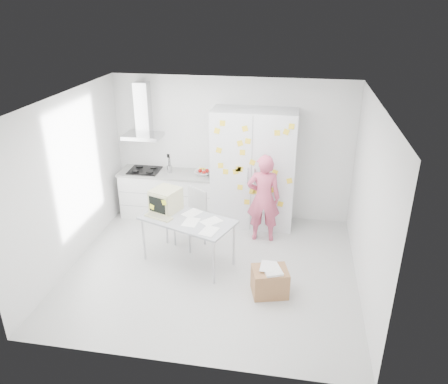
% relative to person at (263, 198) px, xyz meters
% --- Properties ---
extents(floor, '(4.50, 4.00, 0.02)m').
position_rel_person_xyz_m(floor, '(-0.70, -1.10, -0.81)').
color(floor, silver).
rests_on(floor, ground).
extents(walls, '(4.52, 4.01, 2.70)m').
position_rel_person_xyz_m(walls, '(-0.70, -0.38, 0.55)').
color(walls, white).
rests_on(walls, ground).
extents(ceiling, '(4.50, 4.00, 0.02)m').
position_rel_person_xyz_m(ceiling, '(-0.70, -1.10, 1.90)').
color(ceiling, white).
rests_on(ceiling, walls).
extents(counter_run, '(1.84, 0.63, 1.28)m').
position_rel_person_xyz_m(counter_run, '(-1.89, 0.60, -0.33)').
color(counter_run, white).
rests_on(counter_run, ground).
extents(range_hood, '(0.70, 0.48, 1.01)m').
position_rel_person_xyz_m(range_hood, '(-2.35, 0.74, 1.16)').
color(range_hood, silver).
rests_on(range_hood, walls).
extents(tall_cabinet, '(1.50, 0.68, 2.20)m').
position_rel_person_xyz_m(tall_cabinet, '(-0.25, 0.57, 0.30)').
color(tall_cabinet, silver).
rests_on(tall_cabinet, ground).
extents(person, '(0.61, 0.43, 1.60)m').
position_rel_person_xyz_m(person, '(0.00, 0.00, 0.00)').
color(person, '#D0516F').
rests_on(person, ground).
extents(desk, '(1.63, 1.20, 1.17)m').
position_rel_person_xyz_m(desk, '(-1.38, -0.82, 0.09)').
color(desk, '#A6A9B1').
rests_on(desk, ground).
extents(chair, '(0.63, 0.63, 1.01)m').
position_rel_person_xyz_m(chair, '(-1.18, -0.36, -0.23)').
color(chair, '#ACACA9').
rests_on(chair, ground).
extents(cardboard_box, '(0.59, 0.52, 0.44)m').
position_rel_person_xyz_m(cardboard_box, '(0.25, -1.57, -0.59)').
color(cardboard_box, '#A57347').
rests_on(cardboard_box, ground).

